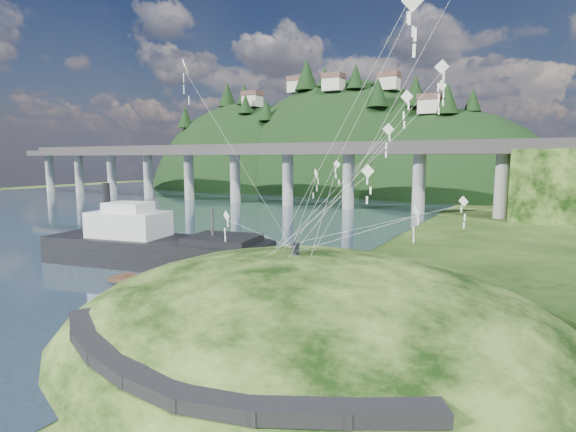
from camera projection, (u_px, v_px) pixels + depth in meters
The scene contains 10 objects.
ground at pixel (198, 319), 32.16m from camera, with size 320.00×320.00×0.00m, color black.
water at pixel (26, 213), 93.07m from camera, with size 240.00×240.00×0.00m, color #2B3F50.
grass_hill at pixel (311, 351), 30.20m from camera, with size 36.00×32.00×13.00m.
footpath at pixel (182, 371), 19.84m from camera, with size 22.29×5.84×0.83m.
bridge at pixel (309, 165), 104.35m from camera, with size 160.00×11.00×15.00m.
far_ridge at pixel (331, 211), 159.92m from camera, with size 153.00×70.00×94.50m.
work_barge at pixel (153, 245), 48.11m from camera, with size 25.71×11.19×8.71m.
wooden_dock at pixel (179, 287), 38.40m from camera, with size 14.82×2.90×1.05m.
kite_flyers at pixel (296, 241), 30.26m from camera, with size 1.31×1.19×1.74m.
kite_swarm at pixel (367, 118), 26.47m from camera, with size 17.66×16.70×19.88m.
Camera 1 is at (20.76, -23.84, 11.43)m, focal length 28.00 mm.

